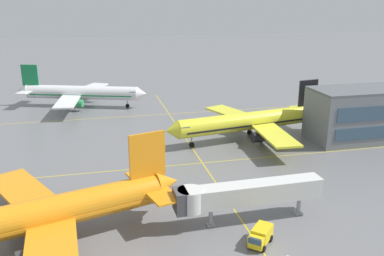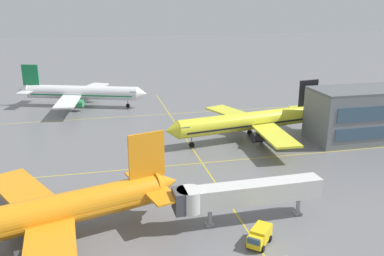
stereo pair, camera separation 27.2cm
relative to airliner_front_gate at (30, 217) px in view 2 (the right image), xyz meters
name	(u,v)px [view 2 (the right image)]	position (x,y,z in m)	size (l,w,h in m)	color
airliner_front_gate	(30,217)	(0.00, 0.00, 0.00)	(38.94, 33.21, 12.30)	orange
airliner_second_row	(251,121)	(39.86, 32.70, -0.20)	(37.66, 32.10, 11.73)	yellow
airliner_third_row	(81,93)	(4.28, 69.82, -0.31)	(35.73, 30.56, 11.41)	white
taxiway_markings	(202,163)	(26.59, 21.87, -4.20)	(125.55, 114.22, 0.01)	yellow
service_truck_red_van	(260,236)	(26.88, -5.30, -3.02)	(4.13, 4.28, 2.10)	yellow
jet_bridge	(239,194)	(26.08, 0.45, -0.14)	(20.50, 3.45, 5.58)	silver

